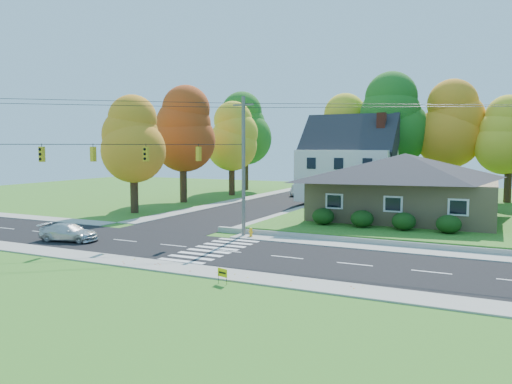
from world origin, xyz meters
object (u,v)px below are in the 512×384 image
at_px(silver_sedan, 69,232).
at_px(fire_hydrant, 251,233).
at_px(white_car, 298,190).
at_px(ranch_house, 405,185).

distance_m(silver_sedan, fire_hydrant, 12.51).
bearing_deg(fire_hydrant, white_car, 104.80).
bearing_deg(fire_hydrant, ranch_house, 51.63).
bearing_deg(silver_sedan, ranch_house, -58.67).
height_order(silver_sedan, white_car, white_car).
xyz_separation_m(ranch_house, white_car, (-16.72, 18.98, -2.52)).
bearing_deg(silver_sedan, white_car, -15.33).
distance_m(ranch_house, fire_hydrant, 14.44).
height_order(ranch_house, white_car, ranch_house).
bearing_deg(ranch_house, white_car, 131.37).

